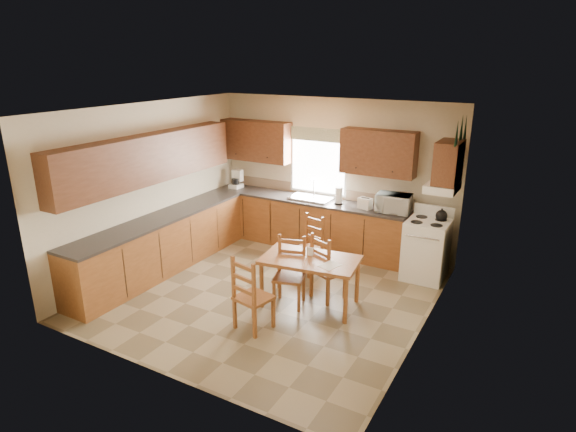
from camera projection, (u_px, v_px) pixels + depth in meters
The scene contains 35 objects.
floor at pixel (270, 293), 7.21m from camera, with size 4.50×4.50×0.00m, color #817354.
ceiling at pixel (267, 109), 6.36m from camera, with size 4.50×4.50×0.00m, color brown.
wall_left at pixel (151, 187), 7.83m from camera, with size 4.50×4.50×0.00m, color beige.
wall_right at pixel (429, 234), 5.74m from camera, with size 4.50×4.50×0.00m, color beige.
wall_back at pixel (334, 174), 8.65m from camera, with size 4.50×4.50×0.00m, color beige.
wall_front at pixel (153, 263), 4.92m from camera, with size 4.50×4.50×0.00m, color beige.
lower_cab_back at pixel (307, 224), 8.86m from camera, with size 3.75×0.60×0.88m, color brown.
lower_cab_left at pixel (163, 245), 7.85m from camera, with size 0.60×3.60×0.88m, color brown.
counter_back at pixel (307, 200), 8.71m from camera, with size 3.75×0.63×0.04m, color #35302E.
counter_left at pixel (160, 218), 7.71m from camera, with size 0.63×3.60×0.04m, color #35302E.
backsplash at pixel (314, 190), 8.92m from camera, with size 3.75×0.01×0.18m, color #876D53.
upper_cab_back_left at pixel (256, 141), 9.07m from camera, with size 1.41×0.33×0.75m, color brown.
upper_cab_back_right at pixel (378, 153), 7.95m from camera, with size 1.25×0.33×0.75m, color brown.
upper_cab_left at pixel (149, 159), 7.47m from camera, with size 0.33×3.60×0.75m, color brown.
upper_cab_stove at pixel (448, 162), 7.01m from camera, with size 0.33×0.62×0.62m, color brown.
range_hood at pixel (442, 187), 7.15m from camera, with size 0.44×0.62×0.12m, color white.
window_frame at pixel (318, 162), 8.70m from camera, with size 1.13×0.02×1.18m, color white.
window_pane at pixel (318, 162), 8.69m from camera, with size 1.05×0.01×1.10m, color white.
window_valance at pixel (318, 135), 8.52m from camera, with size 1.19×0.01×0.24m, color #415F37.
sink_basin at pixel (311, 198), 8.67m from camera, with size 0.75×0.45×0.04m, color silver.
pine_decal_a at pixel (457, 133), 6.53m from camera, with size 0.22×0.22×0.36m, color #12331A.
pine_decal_b at pixel (462, 127), 6.79m from camera, with size 0.22×0.22×0.36m, color #12331A.
pine_decal_c at pixel (466, 127), 7.06m from camera, with size 0.22×0.22×0.36m, color #12331A.
stove at pixel (426, 250), 7.56m from camera, with size 0.63×0.65×0.93m, color white.
coffeemaker at pixel (236, 180), 9.37m from camera, with size 0.19×0.23×0.33m, color white.
paper_towel at pixel (339, 196), 8.36m from camera, with size 0.13×0.13×0.30m, color white.
toaster at pixel (365, 203), 8.11m from camera, with size 0.23×0.14×0.19m, color white.
microwave at pixel (394, 203), 7.90m from camera, with size 0.51×0.37×0.31m, color white.
dining_table at pixel (310, 281), 6.77m from camera, with size 1.33×0.76×0.71m, color brown.
chair_near_left at pixel (329, 267), 6.91m from camera, with size 0.41×0.39×0.99m, color brown.
chair_near_right at pixel (254, 293), 6.13m from camera, with size 0.42×0.40×1.01m, color brown.
chair_far_left at pixel (289, 273), 6.71m from camera, with size 0.41×0.39×0.98m, color brown.
chair_far_right at pixel (308, 245), 7.76m from camera, with size 0.39×0.37×0.94m, color brown.
table_paper at pixel (330, 265), 6.43m from camera, with size 0.21×0.28×0.00m, color white.
table_card at pixel (310, 252), 6.72m from camera, with size 0.09×0.02×0.12m, color white.
Camera 1 is at (3.42, -5.51, 3.36)m, focal length 30.00 mm.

